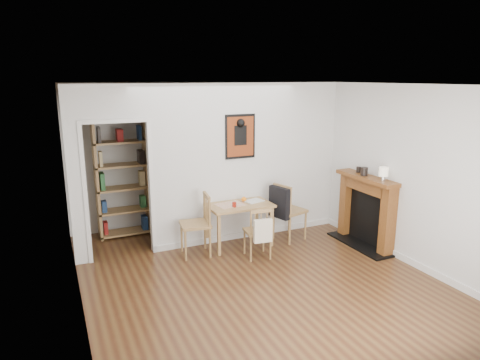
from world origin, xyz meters
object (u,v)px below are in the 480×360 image
chair_front (258,232)px  orange_fruit (244,199)px  chair_left (195,225)px  fireplace (367,208)px  dining_table (239,209)px  ceramic_jar_b (359,170)px  bookshelf (122,177)px  mantel_lamp (384,172)px  ceramic_jar_a (364,171)px  chair_right (289,210)px  red_glass (234,205)px  notebook (254,201)px

chair_front → orange_fruit: size_ratio=9.90×
chair_left → fireplace: size_ratio=0.77×
dining_table → ceramic_jar_b: 2.07m
bookshelf → mantel_lamp: 4.25m
chair_front → orange_fruit: (0.07, 0.64, 0.33)m
ceramic_jar_a → ceramic_jar_b: ceramic_jar_a is taller
chair_left → ceramic_jar_b: bearing=-10.0°
ceramic_jar_a → chair_left: bearing=165.0°
chair_right → orange_fruit: (-0.74, 0.20, 0.23)m
bookshelf → chair_left: bearing=-58.1°
fireplace → mantel_lamp: mantel_lamp is taller
chair_right → fireplace: fireplace is taller
chair_left → red_glass: 0.69m
bookshelf → fireplace: size_ratio=1.68×
notebook → chair_front: bearing=-110.7°
chair_front → ceramic_jar_b: bearing=0.0°
chair_front → notebook: 0.70m
dining_table → fireplace: (1.90, -0.83, -0.00)m
orange_fruit → notebook: 0.17m
chair_front → ceramic_jar_b: size_ratio=8.55×
fireplace → red_glass: size_ratio=15.54×
bookshelf → ceramic_jar_a: bookshelf is taller
chair_left → orange_fruit: (0.90, 0.17, 0.26)m
fireplace → bookshelf: bearing=149.3°
red_glass → mantel_lamp: 2.32m
bookshelf → mantel_lamp: bookshelf is taller
red_glass → mantel_lamp: size_ratio=0.37×
mantel_lamp → orange_fruit: bearing=143.5°
notebook → ceramic_jar_b: bearing=-19.9°
dining_table → chair_right: 0.88m
fireplace → notebook: bearing=152.1°
bookshelf → mantel_lamp: bearing=-35.3°
dining_table → chair_front: 0.61m
chair_right → mantel_lamp: bearing=-47.6°
mantel_lamp → ceramic_jar_b: mantel_lamp is taller
chair_right → notebook: chair_right is taller
mantel_lamp → ceramic_jar_b: (0.05, 0.63, -0.09)m
chair_left → red_glass: chair_left is taller
notebook → orange_fruit: bearing=160.3°
dining_table → orange_fruit: size_ratio=12.66×
dining_table → bookshelf: bearing=142.1°
dining_table → fireplace: fireplace is taller
ceramic_jar_a → ceramic_jar_b: 0.24m
chair_right → fireplace: (1.03, -0.71, 0.11)m
chair_left → chair_front: (0.83, -0.47, -0.08)m
bookshelf → ceramic_jar_b: bookshelf is taller
dining_table → chair_left: bearing=-173.2°
chair_front → fireplace: 1.87m
notebook → bookshelf: bearing=147.0°
orange_fruit → ceramic_jar_a: size_ratio=0.61×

